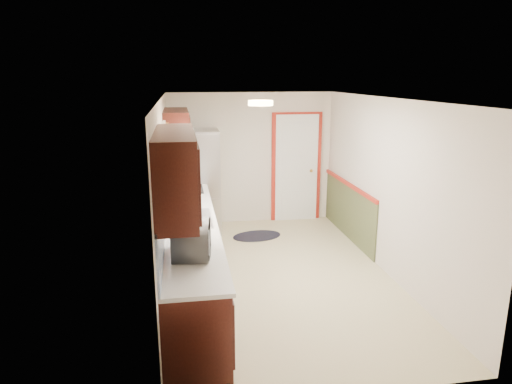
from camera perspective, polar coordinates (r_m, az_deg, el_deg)
name	(u,v)px	position (r m, az deg, el deg)	size (l,w,h in m)	color
room_shell	(280,191)	(6.02, 3.04, 0.10)	(3.20, 5.20, 2.52)	#BEB286
kitchen_run	(187,231)	(5.72, -8.60, -4.90)	(0.63, 4.00, 2.20)	black
back_wall_trim	(307,176)	(8.42, 6.40, 1.94)	(1.12, 2.30, 2.08)	maroon
ceiling_fixture	(261,103)	(5.59, 0.58, 11.07)	(0.30, 0.30, 0.06)	#FFD88C
microwave	(192,237)	(4.59, -8.05, -5.59)	(0.54, 0.30, 0.37)	white
refrigerator	(198,182)	(7.96, -7.29, 1.27)	(0.76, 0.76, 1.80)	#B7B7BC
rug	(257,236)	(7.88, 0.11, -5.51)	(0.84, 0.54, 0.01)	black
cooktop	(188,189)	(7.24, -8.52, 0.34)	(0.47, 0.57, 0.02)	black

